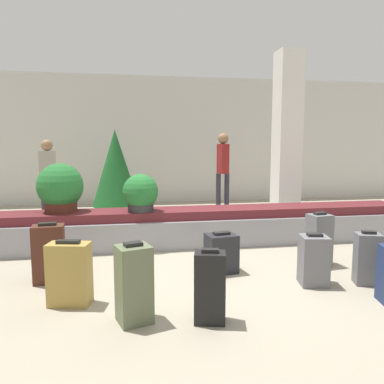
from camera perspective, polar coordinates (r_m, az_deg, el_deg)
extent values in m
plane|color=#9E937F|center=(4.47, 2.95, -12.13)|extent=(18.00, 18.00, 0.00)
cube|color=beige|center=(9.71, -4.37, 7.87)|extent=(18.00, 0.06, 3.20)
cube|color=gray|center=(5.64, 0.00, -5.88)|extent=(6.94, 0.74, 0.41)
cube|color=#5B1E23|center=(5.58, 0.00, -3.20)|extent=(6.66, 0.58, 0.13)
cube|color=silver|center=(7.34, 14.26, 7.92)|extent=(0.44, 0.44, 3.20)
cube|color=#232328|center=(4.43, 4.46, -9.27)|extent=(0.38, 0.33, 0.45)
cube|color=black|center=(4.37, 4.49, -6.27)|extent=(0.20, 0.13, 0.03)
cube|color=slate|center=(4.22, 18.04, -9.88)|extent=(0.32, 0.32, 0.53)
cube|color=black|center=(4.15, 18.19, -6.21)|extent=(0.17, 0.12, 0.03)
cube|color=#472319|center=(4.36, -20.97, -8.79)|extent=(0.34, 0.25, 0.62)
cube|color=black|center=(4.29, -21.17, -4.57)|extent=(0.18, 0.09, 0.03)
cube|color=#5B6647|center=(3.24, -8.84, -13.71)|extent=(0.33, 0.31, 0.65)
cube|color=black|center=(3.13, -8.96, -7.85)|extent=(0.17, 0.13, 0.03)
cube|color=#A3843D|center=(3.71, -18.16, -11.80)|extent=(0.41, 0.28, 0.58)
cube|color=black|center=(3.63, -18.35, -7.21)|extent=(0.22, 0.11, 0.03)
cube|color=black|center=(3.21, 2.74, -14.31)|extent=(0.29, 0.24, 0.60)
cube|color=black|center=(3.11, 2.78, -8.91)|extent=(0.15, 0.10, 0.03)
cube|color=slate|center=(4.89, 18.77, -6.93)|extent=(0.29, 0.26, 0.63)
cube|color=black|center=(4.82, 18.93, -3.10)|extent=(0.15, 0.10, 0.03)
cube|color=slate|center=(4.44, 25.16, -9.22)|extent=(0.30, 0.26, 0.55)
cube|color=black|center=(4.38, 25.36, -5.58)|extent=(0.15, 0.11, 0.03)
cylinder|color=#2D2D2D|center=(5.39, -7.81, -2.17)|extent=(0.36, 0.36, 0.15)
sphere|color=#236B2D|center=(5.36, -7.85, 0.06)|extent=(0.50, 0.50, 0.50)
cylinder|color=#4C2319|center=(5.64, -19.33, -1.87)|extent=(0.45, 0.45, 0.19)
sphere|color=#236B2D|center=(5.61, -19.45, 0.87)|extent=(0.64, 0.64, 0.64)
cylinder|color=#282833|center=(8.01, -21.62, -1.20)|extent=(0.11, 0.11, 0.76)
cylinder|color=#282833|center=(7.97, -20.21, -1.18)|extent=(0.11, 0.11, 0.76)
cube|color=gray|center=(7.93, -21.13, 3.68)|extent=(0.35, 0.23, 0.60)
sphere|color=#936B4C|center=(7.92, -21.27, 6.66)|extent=(0.22, 0.22, 0.22)
cylinder|color=#282833|center=(8.54, 4.03, 0.04)|extent=(0.11, 0.11, 0.84)
cylinder|color=#282833|center=(8.59, 5.32, 0.06)|extent=(0.11, 0.11, 0.84)
cube|color=maroon|center=(8.50, 4.73, 5.07)|extent=(0.22, 0.34, 0.66)
sphere|color=#936B4C|center=(8.50, 4.76, 8.13)|extent=(0.24, 0.24, 0.24)
cylinder|color=#4C331E|center=(8.23, -11.41, -2.67)|extent=(0.16, 0.16, 0.18)
cone|color=#195623|center=(8.13, -11.57, 3.61)|extent=(1.00, 1.00, 1.62)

